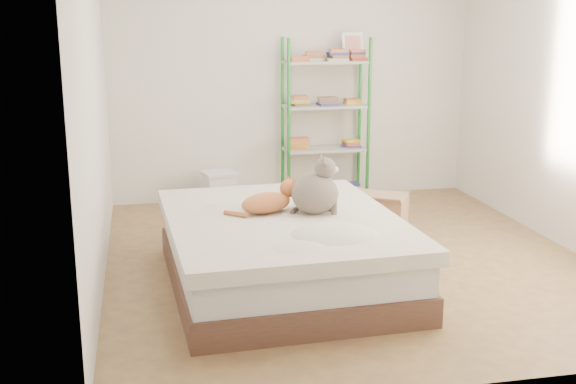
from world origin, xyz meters
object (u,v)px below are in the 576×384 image
object	(u,v)px
cardboard_box	(374,216)
white_bin	(219,189)
grey_cat	(315,186)
orange_cat	(266,200)
shelf_unit	(326,117)
bed	(283,251)

from	to	relation	value
cardboard_box	white_bin	bearing A→B (deg)	164.17
grey_cat	orange_cat	bearing A→B (deg)	77.44
grey_cat	shelf_unit	bearing A→B (deg)	-13.68
orange_cat	white_bin	size ratio (longest dim) A/B	1.20
grey_cat	cardboard_box	size ratio (longest dim) A/B	0.59
orange_cat	grey_cat	distance (m)	0.38
bed	grey_cat	bearing A→B (deg)	5.25
bed	grey_cat	xyz separation A→B (m)	(0.25, 0.03, 0.47)
grey_cat	shelf_unit	distance (m)	2.39
orange_cat	cardboard_box	distance (m)	1.47
grey_cat	bed	bearing A→B (deg)	100.44
bed	white_bin	size ratio (longest dim) A/B	5.38
orange_cat	grey_cat	xyz separation A→B (m)	(0.34, -0.09, 0.12)
grey_cat	white_bin	xyz separation A→B (m)	(-0.46, 2.21, -0.54)
grey_cat	cardboard_box	bearing A→B (deg)	-36.69
orange_cat	cardboard_box	xyz separation A→B (m)	(1.12, 0.85, -0.42)
bed	shelf_unit	world-z (taller)	shelf_unit
bed	grey_cat	distance (m)	0.53
shelf_unit	bed	bearing A→B (deg)	-111.56
shelf_unit	white_bin	bearing A→B (deg)	-176.20
orange_cat	shelf_unit	world-z (taller)	shelf_unit
orange_cat	white_bin	distance (m)	2.17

